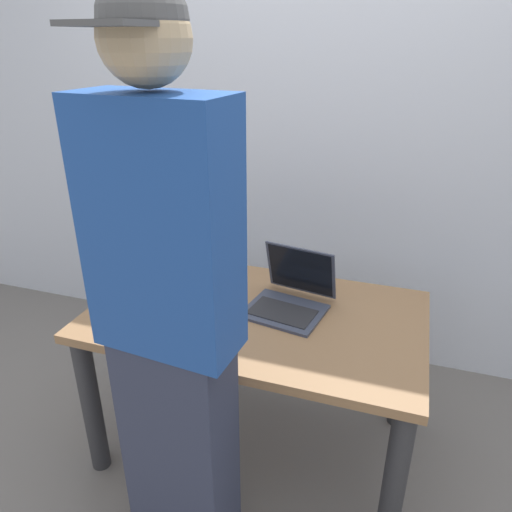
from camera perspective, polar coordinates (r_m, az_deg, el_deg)
ground_plane at (r=2.39m, az=0.04°, el=-21.25°), size 8.00×8.00×0.00m
desk at (r=2.02m, az=0.04°, el=-9.70°), size 1.34×0.80×0.70m
laptop at (r=1.97m, az=4.15°, el=-4.68°), size 0.35×0.36×0.24m
beer_bottle_green at (r=2.26m, az=-6.81°, el=1.05°), size 0.07×0.07×0.31m
beer_bottle_amber at (r=2.17m, az=-9.51°, el=-0.51°), size 0.07×0.07×0.27m
person_figure at (r=1.40m, az=-10.27°, el=-7.82°), size 0.42×0.31×1.86m
coffee_mug at (r=2.06m, az=-12.29°, el=-3.80°), size 0.12×0.09×0.10m
back_wall at (r=2.59m, az=6.73°, el=15.19°), size 6.00×0.10×2.60m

